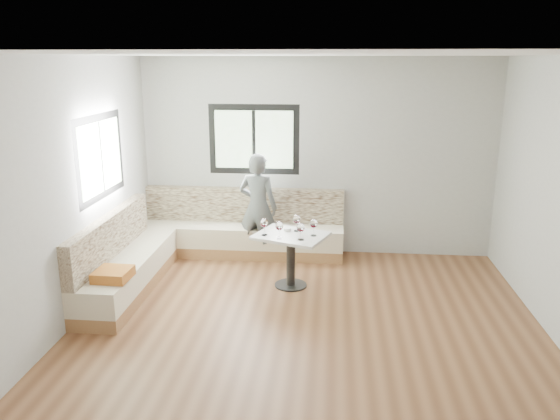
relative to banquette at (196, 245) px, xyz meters
name	(u,v)px	position (x,y,z in m)	size (l,w,h in m)	color
room	(301,199)	(1.51, -1.55, 1.08)	(5.01, 5.01, 2.81)	brown
banquette	(196,245)	(0.00, 0.00, 0.00)	(2.90, 2.80, 0.95)	#9B704A
table	(291,247)	(1.33, -0.47, 0.18)	(1.00, 0.90, 0.68)	black
person	(258,207)	(0.79, 0.46, 0.43)	(0.56, 0.37, 1.53)	#515656
olive_ramekin	(287,229)	(1.27, -0.33, 0.37)	(0.09, 0.09, 0.04)	white
wine_glass_a	(264,223)	(1.01, -0.53, 0.50)	(0.10, 0.10, 0.22)	white
wine_glass_b	(279,226)	(1.20, -0.63, 0.50)	(0.10, 0.10, 0.22)	white
wine_glass_c	(301,228)	(1.46, -0.67, 0.50)	(0.10, 0.10, 0.22)	white
wine_glass_d	(297,220)	(1.39, -0.33, 0.50)	(0.10, 0.10, 0.22)	white
wine_glass_e	(314,224)	(1.60, -0.49, 0.50)	(0.10, 0.10, 0.22)	white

